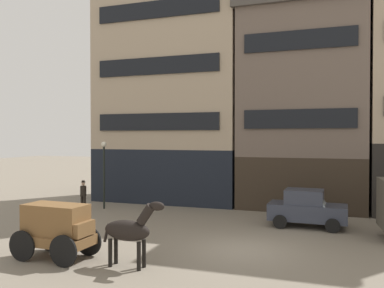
{
  "coord_description": "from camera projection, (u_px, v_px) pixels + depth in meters",
  "views": [
    {
      "loc": [
        3.11,
        -15.29,
        4.44
      ],
      "look_at": [
        -2.87,
        2.16,
        4.09
      ],
      "focal_mm": 37.09,
      "sensor_mm": 36.0,
      "label": 1
    }
  ],
  "objects": [
    {
      "name": "draft_horse",
      "position": [
        130.0,
        230.0,
        13.4
      ],
      "size": [
        2.35,
        0.66,
        2.3
      ],
      "color": "black",
      "rests_on": "ground_plane"
    },
    {
      "name": "building_center_left",
      "position": [
        302.0,
        106.0,
        25.16
      ],
      "size": [
        7.94,
        5.95,
        12.66
      ],
      "color": "#33281E",
      "rests_on": "ground_plane"
    },
    {
      "name": "cargo_wagon",
      "position": [
        57.0,
        227.0,
        14.36
      ],
      "size": [
        2.95,
        1.6,
        1.98
      ],
      "color": "brown",
      "rests_on": "ground_plane"
    },
    {
      "name": "streetlamp_curbside",
      "position": [
        104.0,
        165.0,
        24.32
      ],
      "size": [
        0.32,
        0.32,
        4.12
      ],
      "color": "black",
      "rests_on": "ground_plane"
    },
    {
      "name": "sedan_dark",
      "position": [
        307.0,
        208.0,
        19.43
      ],
      "size": [
        3.76,
        1.98,
        1.83
      ],
      "color": "#333847",
      "rests_on": "ground_plane"
    },
    {
      "name": "building_far_left",
      "position": [
        173.0,
        68.0,
        27.96
      ],
      "size": [
        10.4,
        5.95,
        18.44
      ],
      "color": "black",
      "rests_on": "ground_plane"
    },
    {
      "name": "ground_plane",
      "position": [
        243.0,
        249.0,
        15.56
      ],
      "size": [
        120.0,
        120.0,
        0.0
      ],
      "primitive_type": "plane",
      "color": "slate"
    },
    {
      "name": "pedestrian_officer",
      "position": [
        83.0,
        194.0,
        23.81
      ],
      "size": [
        0.5,
        0.5,
        1.79
      ],
      "color": "black",
      "rests_on": "ground_plane"
    }
  ]
}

